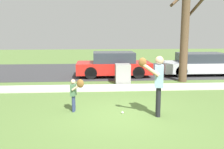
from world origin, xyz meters
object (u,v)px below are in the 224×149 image
Objects in this scene: person_adult at (157,80)px; person_child at (75,90)px; baseball at (122,113)px; street_tree_near at (185,21)px; utility_cabinet at (123,74)px; parked_sedan_silver at (201,64)px; parked_hatchback_red at (114,65)px.

person_child is at bearing 0.52° from person_adult.
baseball is at bearing 2.03° from person_child.
person_child is 0.19× the size of street_tree_near.
utility_cabinet is at bearing -71.30° from person_adult.
baseball is 0.01× the size of street_tree_near.
baseball is at bearing -126.63° from street_tree_near.
utility_cabinet is at bearing -176.01° from street_tree_near.
person_adult is at bearing -116.92° from street_tree_near.
utility_cabinet is at bearing -156.32° from parked_sedan_silver.
street_tree_near reaches higher than parked_hatchback_red.
person_child is 9.16m from parked_sedan_silver.
utility_cabinet is 1.89m from parked_hatchback_red.
utility_cabinet is 3.89m from street_tree_near.
person_child reaches higher than baseball.
street_tree_near is at bearing 3.99° from utility_cabinet.
person_adult is 5.88m from street_tree_near.
baseball is 6.56m from street_tree_near.
person_adult is 8.05m from parked_sedan_silver.
utility_cabinet is (0.50, 4.52, 0.43)m from baseball.
person_child is 7.02m from street_tree_near.
parked_hatchback_red is at bearing -70.44° from person_adult.
utility_cabinet is 0.23× the size of parked_hatchback_red.
baseball is (1.43, -0.27, -0.65)m from person_child.
parked_hatchback_red reaches higher than utility_cabinet.
parked_hatchback_red is (1.64, 6.10, -0.03)m from person_child.
parked_sedan_silver reaches higher than person_child.
street_tree_near is 1.20× the size of parked_sedan_silver.
parked_hatchback_red is (-0.77, 6.63, -0.43)m from person_adult.
street_tree_near is at bearing 53.37° from baseball.
street_tree_near is at bearing -132.49° from parked_sedan_silver.
person_child is at bearing -105.06° from parked_hatchback_red.
utility_cabinet is at bearing 78.45° from person_child.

